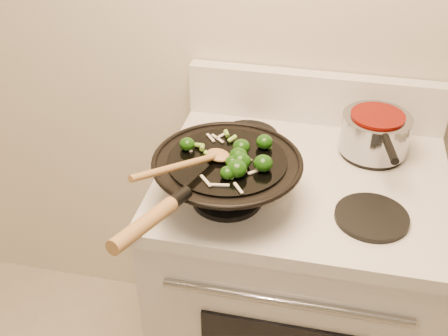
# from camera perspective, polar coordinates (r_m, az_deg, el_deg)

# --- Properties ---
(stove) EXTENTS (0.78, 0.67, 1.08)m
(stove) POSITION_cam_1_polar(r_m,az_deg,el_deg) (1.83, 6.92, -12.13)
(stove) COLOR silver
(stove) RESTS_ON ground
(wok) EXTENTS (0.37, 0.60, 0.18)m
(wok) POSITION_cam_1_polar(r_m,az_deg,el_deg) (1.38, 0.23, -0.91)
(wok) COLOR black
(wok) RESTS_ON stove
(stirfry) EXTENTS (0.24, 0.25, 0.04)m
(stirfry) POSITION_cam_1_polar(r_m,az_deg,el_deg) (1.34, 1.56, 1.08)
(stirfry) COLOR #123909
(stirfry) RESTS_ON wok
(wooden_spoon) EXTENTS (0.18, 0.27, 0.09)m
(wooden_spoon) POSITION_cam_1_polar(r_m,az_deg,el_deg) (1.30, -2.90, 0.67)
(wooden_spoon) COLOR olive
(wooden_spoon) RESTS_ON wok
(saucepan) EXTENTS (0.19, 0.31, 0.11)m
(saucepan) POSITION_cam_1_polar(r_m,az_deg,el_deg) (1.63, 15.11, 3.49)
(saucepan) COLOR #97999F
(saucepan) RESTS_ON stove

